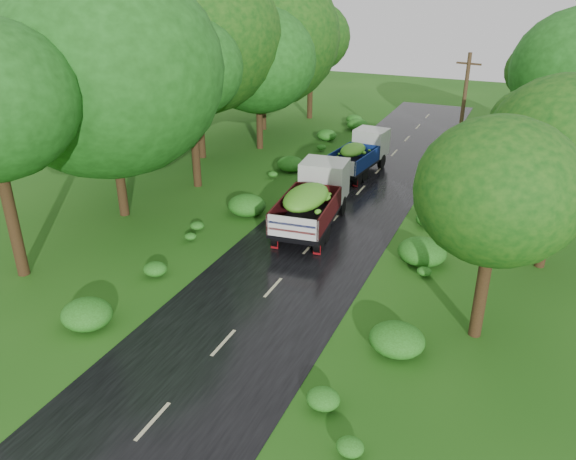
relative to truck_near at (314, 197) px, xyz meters
The scene contains 9 objects.
ground 14.34m from the truck_near, 87.22° to the right, with size 120.00×120.00×0.00m, color #194B10.
road 9.39m from the truck_near, 85.72° to the right, with size 6.50×80.00×0.02m, color black.
road_lines 8.41m from the truck_near, 85.21° to the right, with size 0.12×69.60×0.00m.
truck_near is the anchor object (origin of this frame).
truck_far 8.82m from the truck_near, 92.11° to the left, with size 2.59×5.85×2.38m.
utility_pole 10.16m from the truck_near, 56.07° to the left, with size 1.33×0.36×7.63m.
trees_left 13.18m from the truck_near, 144.17° to the left, with size 6.97×34.01×10.03m.
trees_right 13.50m from the truck_near, 39.23° to the left, with size 6.61×30.10×7.87m.
shrubs 1.41m from the truck_near, 18.96° to the right, with size 11.90×44.00×0.70m.
Camera 1 is at (8.30, -9.52, 11.48)m, focal length 35.00 mm.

